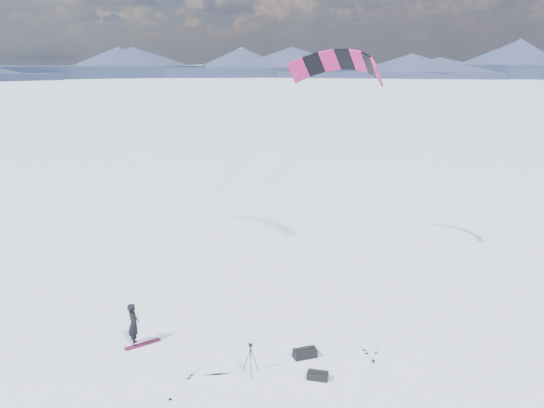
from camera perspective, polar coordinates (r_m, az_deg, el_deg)
ground at (r=21.67m, az=-2.35°, el=-17.23°), size 1800.00×1800.00×0.00m
horizon_hills at (r=19.86m, az=-2.48°, el=-7.88°), size 704.00×705.94×9.16m
snow_tracks at (r=21.03m, az=-2.52°, el=-18.35°), size 17.62×14.39×0.01m
snowkiter at (r=23.90m, az=-14.51°, el=-14.40°), size 0.55×0.75×1.88m
snowboard at (r=23.77m, az=-13.74°, el=-14.45°), size 1.55×0.35×0.04m
tripod at (r=20.95m, az=-2.33°, el=-15.85°), size 0.57×0.63×1.27m
gear_bag_a at (r=22.27m, az=3.57°, el=-15.70°), size 1.01×0.63×0.42m
gear_bag_b at (r=21.03m, az=4.94°, el=-17.89°), size 0.83×0.81×0.36m
power_kite at (r=30.44m, az=7.27°, el=14.48°), size 14.77×6.85×10.98m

